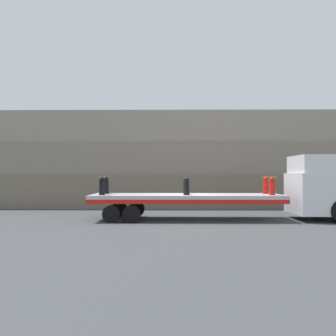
{
  "coord_description": "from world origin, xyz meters",
  "views": [
    {
      "loc": [
        -0.72,
        -16.27,
        2.21
      ],
      "look_at": [
        -0.91,
        0.0,
        2.56
      ],
      "focal_mm": 35.0,
      "sensor_mm": 36.0,
      "label": 1
    }
  ],
  "objects_px": {
    "fire_hydrant_black_far_0": "(106,186)",
    "fire_hydrant_black_far_1": "(186,186)",
    "flatbed_trailer": "(176,199)",
    "fire_hydrant_red_near_2": "(272,186)",
    "fire_hydrant_black_near_1": "(187,186)",
    "fire_hydrant_red_far_2": "(266,186)",
    "fire_hydrant_black_near_0": "(102,186)",
    "truck_cab": "(321,188)"
  },
  "relations": [
    {
      "from": "fire_hydrant_black_near_0",
      "to": "fire_hydrant_black_far_1",
      "type": "bearing_deg",
      "value": 14.7
    },
    {
      "from": "fire_hydrant_black_far_0",
      "to": "fire_hydrant_black_near_1",
      "type": "bearing_deg",
      "value": -14.7
    },
    {
      "from": "flatbed_trailer",
      "to": "fire_hydrant_red_near_2",
      "type": "height_order",
      "value": "fire_hydrant_red_near_2"
    },
    {
      "from": "fire_hydrant_red_far_2",
      "to": "fire_hydrant_black_near_0",
      "type": "bearing_deg",
      "value": -172.53
    },
    {
      "from": "fire_hydrant_black_near_0",
      "to": "fire_hydrant_black_far_1",
      "type": "distance_m",
      "value": 4.23
    },
    {
      "from": "flatbed_trailer",
      "to": "fire_hydrant_black_far_1",
      "type": "bearing_deg",
      "value": 47.89
    },
    {
      "from": "truck_cab",
      "to": "fire_hydrant_black_far_0",
      "type": "relative_size",
      "value": 3.68
    },
    {
      "from": "fire_hydrant_black_near_1",
      "to": "fire_hydrant_black_near_0",
      "type": "bearing_deg",
      "value": 180.0
    },
    {
      "from": "fire_hydrant_black_near_1",
      "to": "fire_hydrant_red_far_2",
      "type": "relative_size",
      "value": 1.0
    },
    {
      "from": "truck_cab",
      "to": "fire_hydrant_black_far_1",
      "type": "height_order",
      "value": "truck_cab"
    },
    {
      "from": "truck_cab",
      "to": "fire_hydrant_red_near_2",
      "type": "relative_size",
      "value": 3.68
    },
    {
      "from": "fire_hydrant_black_far_1",
      "to": "flatbed_trailer",
      "type": "bearing_deg",
      "value": -132.11
    },
    {
      "from": "flatbed_trailer",
      "to": "truck_cab",
      "type": "bearing_deg",
      "value": 0.0
    },
    {
      "from": "fire_hydrant_black_far_0",
      "to": "fire_hydrant_black_near_1",
      "type": "xyz_separation_m",
      "value": [
        4.09,
        -1.07,
        0.0
      ]
    },
    {
      "from": "fire_hydrant_black_far_0",
      "to": "fire_hydrant_black_near_0",
      "type": "bearing_deg",
      "value": -90.0
    },
    {
      "from": "flatbed_trailer",
      "to": "fire_hydrant_black_near_1",
      "type": "relative_size",
      "value": 10.89
    },
    {
      "from": "fire_hydrant_black_far_0",
      "to": "flatbed_trailer",
      "type": "bearing_deg",
      "value": -8.47
    },
    {
      "from": "fire_hydrant_black_near_0",
      "to": "fire_hydrant_black_far_0",
      "type": "distance_m",
      "value": 1.07
    },
    {
      "from": "flatbed_trailer",
      "to": "fire_hydrant_black_far_1",
      "type": "distance_m",
      "value": 0.96
    },
    {
      "from": "fire_hydrant_black_far_0",
      "to": "fire_hydrant_black_far_1",
      "type": "bearing_deg",
      "value": 0.0
    },
    {
      "from": "fire_hydrant_black_near_1",
      "to": "fire_hydrant_black_far_1",
      "type": "xyz_separation_m",
      "value": [
        0.0,
        1.07,
        0.0
      ]
    },
    {
      "from": "fire_hydrant_black_near_1",
      "to": "fire_hydrant_red_far_2",
      "type": "distance_m",
      "value": 4.23
    },
    {
      "from": "truck_cab",
      "to": "fire_hydrant_black_near_1",
      "type": "distance_m",
      "value": 6.69
    },
    {
      "from": "fire_hydrant_black_far_1",
      "to": "fire_hydrant_red_near_2",
      "type": "xyz_separation_m",
      "value": [
        4.09,
        -1.07,
        0.0
      ]
    },
    {
      "from": "fire_hydrant_black_far_1",
      "to": "fire_hydrant_red_far_2",
      "type": "height_order",
      "value": "same"
    },
    {
      "from": "fire_hydrant_black_near_1",
      "to": "fire_hydrant_black_far_1",
      "type": "distance_m",
      "value": 1.07
    },
    {
      "from": "truck_cab",
      "to": "fire_hydrant_black_near_1",
      "type": "xyz_separation_m",
      "value": [
        -6.67,
        -0.54,
        0.08
      ]
    },
    {
      "from": "fire_hydrant_black_near_0",
      "to": "fire_hydrant_black_near_1",
      "type": "height_order",
      "value": "same"
    },
    {
      "from": "truck_cab",
      "to": "fire_hydrant_black_far_0",
      "type": "bearing_deg",
      "value": 177.14
    },
    {
      "from": "fire_hydrant_red_far_2",
      "to": "fire_hydrant_black_far_1",
      "type": "bearing_deg",
      "value": 180.0
    },
    {
      "from": "fire_hydrant_black_near_0",
      "to": "fire_hydrant_black_far_1",
      "type": "height_order",
      "value": "same"
    },
    {
      "from": "fire_hydrant_red_near_2",
      "to": "fire_hydrant_red_far_2",
      "type": "distance_m",
      "value": 1.07
    },
    {
      "from": "flatbed_trailer",
      "to": "fire_hydrant_black_near_0",
      "type": "distance_m",
      "value": 3.7
    },
    {
      "from": "truck_cab",
      "to": "fire_hydrant_black_far_0",
      "type": "xyz_separation_m",
      "value": [
        -10.76,
        0.54,
        0.08
      ]
    },
    {
      "from": "fire_hydrant_red_near_2",
      "to": "fire_hydrant_red_far_2",
      "type": "relative_size",
      "value": 1.0
    },
    {
      "from": "fire_hydrant_black_far_1",
      "to": "fire_hydrant_red_near_2",
      "type": "relative_size",
      "value": 1.0
    },
    {
      "from": "flatbed_trailer",
      "to": "fire_hydrant_black_near_0",
      "type": "height_order",
      "value": "fire_hydrant_black_near_0"
    },
    {
      "from": "truck_cab",
      "to": "fire_hydrant_black_far_0",
      "type": "distance_m",
      "value": 10.77
    },
    {
      "from": "truck_cab",
      "to": "fire_hydrant_black_far_1",
      "type": "bearing_deg",
      "value": 175.4
    },
    {
      "from": "flatbed_trailer",
      "to": "fire_hydrant_black_near_1",
      "type": "bearing_deg",
      "value": -47.89
    },
    {
      "from": "fire_hydrant_red_near_2",
      "to": "truck_cab",
      "type": "bearing_deg",
      "value": 11.76
    },
    {
      "from": "fire_hydrant_black_far_0",
      "to": "fire_hydrant_black_far_1",
      "type": "distance_m",
      "value": 4.09
    }
  ]
}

